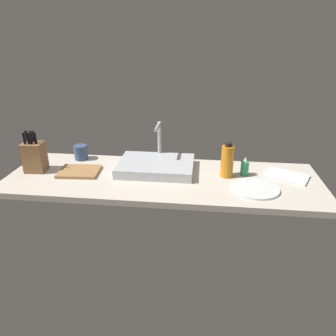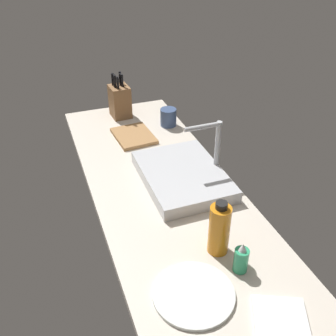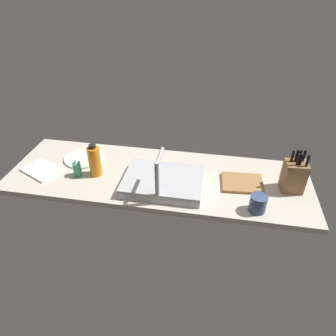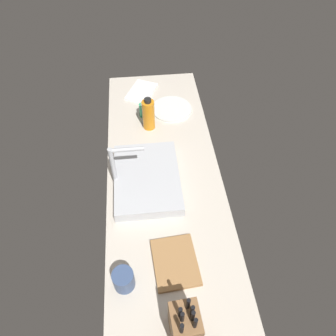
# 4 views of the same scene
# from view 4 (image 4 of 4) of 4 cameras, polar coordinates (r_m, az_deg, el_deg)

# --- Properties ---
(countertop_slab) EXTENTS (1.83, 0.60, 0.04)m
(countertop_slab) POSITION_cam_4_polar(r_m,az_deg,el_deg) (1.71, -0.75, -1.27)
(countertop_slab) COLOR beige
(countertop_slab) RESTS_ON ground
(sink_basin) EXTENTS (0.45, 0.33, 0.06)m
(sink_basin) POSITION_cam_4_polar(r_m,az_deg,el_deg) (1.64, -3.78, -1.91)
(sink_basin) COLOR #B7BABF
(sink_basin) RESTS_ON countertop_slab
(faucet) EXTENTS (0.06, 0.17, 0.26)m
(faucet) POSITION_cam_4_polar(r_m,az_deg,el_deg) (1.55, -9.11, 0.80)
(faucet) COLOR #B7BABF
(faucet) RESTS_ON countertop_slab
(knife_block) EXTENTS (0.13, 0.11, 0.25)m
(knife_block) POSITION_cam_4_polar(r_m,az_deg,el_deg) (1.25, 3.03, -26.19)
(knife_block) COLOR brown
(knife_block) RESTS_ON countertop_slab
(cutting_board) EXTENTS (0.25, 0.20, 0.02)m
(cutting_board) POSITION_cam_4_polar(r_m,az_deg,el_deg) (1.42, 1.47, -16.52)
(cutting_board) COLOR #9E7042
(cutting_board) RESTS_ON countertop_slab
(soap_bottle) EXTENTS (0.05, 0.05, 0.12)m
(soap_bottle) POSITION_cam_4_polar(r_m,az_deg,el_deg) (2.00, -4.51, 10.40)
(soap_bottle) COLOR #2D9966
(soap_bottle) RESTS_ON countertop_slab
(water_bottle) EXTENTS (0.07, 0.07, 0.21)m
(water_bottle) POSITION_cam_4_polar(r_m,az_deg,el_deg) (1.89, -3.51, 9.57)
(water_bottle) COLOR orange
(water_bottle) RESTS_ON countertop_slab
(dinner_plate) EXTENTS (0.26, 0.26, 0.01)m
(dinner_plate) POSITION_cam_4_polar(r_m,az_deg,el_deg) (2.07, 0.65, 10.58)
(dinner_plate) COLOR silver
(dinner_plate) RESTS_ON countertop_slab
(dish_towel) EXTENTS (0.28, 0.24, 0.01)m
(dish_towel) POSITION_cam_4_polar(r_m,az_deg,el_deg) (2.22, -4.78, 13.53)
(dish_towel) COLOR white
(dish_towel) RESTS_ON countertop_slab
(coffee_mug) EXTENTS (0.09, 0.09, 0.10)m
(coffee_mug) POSITION_cam_4_polar(r_m,az_deg,el_deg) (1.36, -7.97, -19.22)
(coffee_mug) COLOR #384C75
(coffee_mug) RESTS_ON countertop_slab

